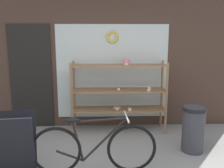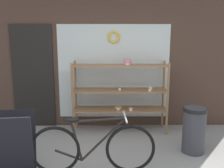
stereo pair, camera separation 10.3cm
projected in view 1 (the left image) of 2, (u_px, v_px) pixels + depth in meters
storefront_facade at (100, 39)px, 4.99m from camera, size 5.55×0.13×3.72m
display_case at (119, 89)px, 4.84m from camera, size 1.82×0.45×1.43m
bicycle at (94, 148)px, 3.43m from camera, size 1.73×0.46×0.83m
sandwich_board at (14, 145)px, 3.35m from camera, size 0.61×0.44×0.87m
trash_bin at (193, 128)px, 4.08m from camera, size 0.38×0.38×0.76m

